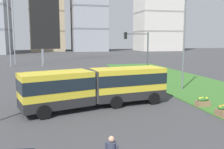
# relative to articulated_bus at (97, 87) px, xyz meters

# --- Properties ---
(articulated_bus) EXTENTS (12.05, 4.93, 3.00)m
(articulated_bus) POSITION_rel_articulated_bus_xyz_m (0.00, 0.00, 0.00)
(articulated_bus) COLOR yellow
(articulated_bus) RESTS_ON ground
(flower_planter_3) EXTENTS (1.10, 0.56, 0.74)m
(flower_planter_3) POSITION_rel_articulated_bus_xyz_m (8.22, -4.57, -1.23)
(flower_planter_3) COLOR #937051
(flower_planter_3) RESTS_ON grass_median
(flower_planter_4) EXTENTS (1.10, 0.56, 0.74)m
(flower_planter_4) POSITION_rel_articulated_bus_xyz_m (8.22, -2.12, -1.23)
(flower_planter_4) COLOR #937051
(flower_planter_4) RESTS_ON grass_median
(traffic_light_far_right) EXTENTS (3.18, 0.28, 6.22)m
(traffic_light_far_right) POSITION_rel_articulated_bus_xyz_m (6.85, 8.77, 2.56)
(traffic_light_far_right) COLOR #474C51
(traffic_light_far_right) RESTS_ON ground
(streetlight_median) EXTENTS (0.70, 0.28, 10.07)m
(streetlight_median) POSITION_rel_articulated_bus_xyz_m (10.12, 4.46, 3.83)
(streetlight_median) COLOR slate
(streetlight_median) RESTS_ON ground
(apartment_tower_centre) EXTENTS (15.56, 18.39, 39.20)m
(apartment_tower_centre) POSITION_rel_articulated_bus_xyz_m (13.78, 97.37, 17.97)
(apartment_tower_centre) COLOR #9EA3AD
(apartment_tower_centre) RESTS_ON ground
(apartment_tower_eastcentre) EXTENTS (20.51, 16.15, 44.69)m
(apartment_tower_eastcentre) POSITION_rel_articulated_bus_xyz_m (47.29, 93.45, 20.71)
(apartment_tower_eastcentre) COLOR silver
(apartment_tower_eastcentre) RESTS_ON ground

